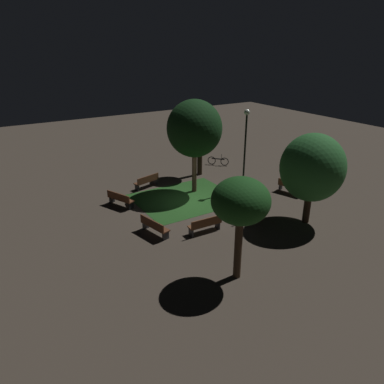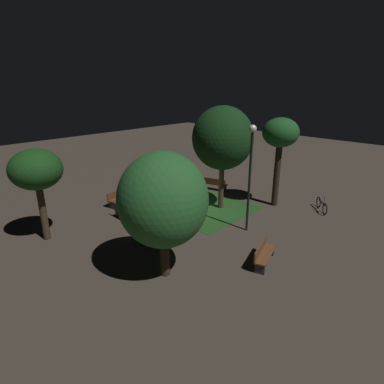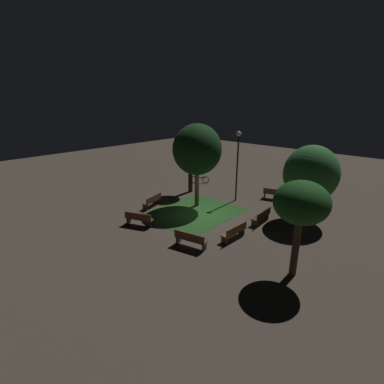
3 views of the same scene
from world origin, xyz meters
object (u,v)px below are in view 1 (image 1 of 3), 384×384
at_px(tree_back_right, 200,117).
at_px(bench_back_row, 251,211).
at_px(bench_lawn_edge, 154,226).
at_px(bench_front_right, 120,199).
at_px(bench_front_left, 292,186).
at_px(tree_near_wall, 241,202).
at_px(bench_corner, 147,181).
at_px(bench_by_lamp, 205,224).
at_px(bicycle, 218,161).
at_px(lamp_post_near_wall, 246,138).
at_px(tree_lawn_side, 312,168).
at_px(tree_back_left, 194,129).

bearing_deg(tree_back_right, bench_back_row, -101.86).
distance_m(bench_lawn_edge, tree_back_right, 10.20).
xyz_separation_m(bench_lawn_edge, bench_front_right, (-0.19, 4.18, 0.00)).
bearing_deg(bench_front_left, tree_near_wall, -148.55).
distance_m(bench_corner, tree_near_wall, 11.54).
distance_m(bench_by_lamp, bicycle, 11.27).
relative_size(bench_lawn_edge, lamp_post_near_wall, 0.35).
height_order(bench_by_lamp, bench_front_left, same).
relative_size(bench_front_left, tree_back_right, 0.35).
xyz_separation_m(bench_by_lamp, bench_front_left, (7.68, 1.47, 0.00)).
height_order(bench_corner, tree_back_right, tree_back_right).
distance_m(bench_back_row, bench_corner, 7.83).
relative_size(bench_back_row, bench_lawn_edge, 0.98).
bearing_deg(tree_near_wall, tree_lawn_side, 17.39).
height_order(bench_by_lamp, tree_back_left, tree_back_left).
distance_m(bench_corner, bench_lawn_edge, 6.54).
distance_m(bench_front_right, tree_lawn_side, 10.99).
bearing_deg(bench_corner, bench_back_row, -68.50).
xyz_separation_m(bench_by_lamp, bicycle, (7.08, 8.77, -0.14)).
relative_size(bench_by_lamp, bench_lawn_edge, 0.98).
distance_m(tree_near_wall, tree_back_left, 9.59).
bearing_deg(tree_back_left, bench_by_lamp, -116.30).
height_order(bench_back_row, bench_front_left, same).
xyz_separation_m(bench_front_left, bench_front_right, (-10.19, 3.93, 0.00)).
bearing_deg(tree_lawn_side, bench_lawn_edge, 158.18).
height_order(bench_back_row, lamp_post_near_wall, lamp_post_near_wall).
height_order(lamp_post_near_wall, bicycle, lamp_post_near_wall).
bearing_deg(bench_corner, tree_near_wall, -95.70).
height_order(bench_corner, bench_front_right, same).
xyz_separation_m(lamp_post_near_wall, bicycle, (1.68, 5.17, -3.18)).
relative_size(bench_back_row, lamp_post_near_wall, 0.34).
height_order(bench_front_right, tree_back_left, tree_back_left).
bearing_deg(bicycle, tree_back_right, -156.05).
bearing_deg(tree_back_right, tree_back_left, -128.91).
xyz_separation_m(bench_front_right, tree_lawn_side, (7.84, -7.24, 2.62)).
height_order(bench_front_left, bench_front_right, same).
bearing_deg(bench_front_right, bicycle, 19.44).
xyz_separation_m(bench_by_lamp, tree_lawn_side, (5.33, -1.85, 2.62)).
relative_size(bench_by_lamp, lamp_post_near_wall, 0.34).
bearing_deg(lamp_post_near_wall, tree_back_left, 153.03).
relative_size(bench_front_right, tree_lawn_side, 0.38).
height_order(tree_near_wall, tree_lawn_side, tree_lawn_side).
relative_size(tree_back_left, bicycle, 4.49).
relative_size(bench_corner, tree_lawn_side, 0.38).
relative_size(tree_near_wall, tree_back_right, 0.83).
xyz_separation_m(tree_near_wall, bicycle, (8.05, 12.60, -3.06)).
bearing_deg(bench_back_row, tree_back_right, 78.14).
relative_size(tree_near_wall, tree_lawn_side, 0.89).
bearing_deg(bench_by_lamp, tree_back_right, 59.01).
xyz_separation_m(bench_corner, tree_back_left, (2.38, -2.21, 3.68)).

